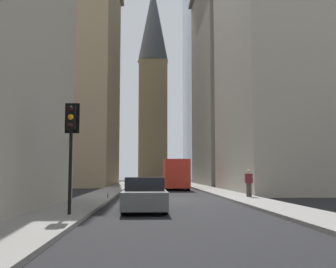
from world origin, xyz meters
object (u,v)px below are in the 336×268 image
Objects in this scene: traffic_light_foreground at (71,132)px; delivery_truck at (175,174)px; hatchback_grey at (145,195)px; pedestrian at (249,182)px; discarded_bottle at (108,196)px.

delivery_truck is at bearing -12.66° from traffic_light_foreground.
traffic_light_foreground is (-2.45, 2.63, 2.40)m from hatchback_grey.
traffic_light_foreground reaches higher than hatchback_grey.
pedestrian is at bearing -165.62° from delivery_truck.
pedestrian reaches higher than hatchback_grey.
hatchback_grey reaches higher than discarded_bottle.
delivery_truck is 3.86× the size of pedestrian.
traffic_light_foreground is at bearing 132.98° from hatchback_grey.
traffic_light_foreground reaches higher than discarded_bottle.
pedestrian is at bearing -85.22° from discarded_bottle.
pedestrian is 6.20× the size of discarded_bottle.
traffic_light_foreground is 9.96m from discarded_bottle.
discarded_bottle is at bearing 94.78° from pedestrian.
delivery_truck is 14.37m from pedestrian.
delivery_truck is at bearing -18.86° from discarded_bottle.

